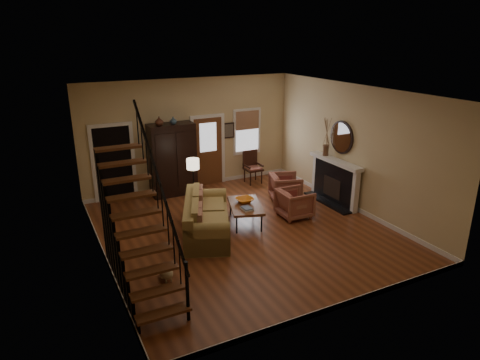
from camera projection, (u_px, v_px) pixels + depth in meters
name	position (u px, v px, depth m)	size (l,w,h in m)	color
room	(199.00, 155.00, 11.13)	(7.00, 7.33, 3.30)	brown
staircase	(137.00, 208.00, 7.51)	(0.94, 2.80, 3.20)	brown
fireplace	(336.00, 177.00, 11.82)	(0.33, 1.95, 2.30)	black
armoire	(172.00, 160.00, 12.33)	(1.30, 0.60, 2.10)	black
vase_a	(159.00, 121.00, 11.71)	(0.24, 0.24, 0.25)	#4C2619
vase_b	(173.00, 120.00, 11.89)	(0.20, 0.20, 0.21)	#334C60
sofa	(207.00, 217.00, 10.01)	(0.99, 2.30, 0.86)	#A2894A
coffee_table	(245.00, 214.00, 10.65)	(0.75, 1.29, 0.49)	brown
bowl	(244.00, 200.00, 10.70)	(0.44, 0.44, 0.11)	orange
books	(247.00, 208.00, 10.26)	(0.24, 0.32, 0.06)	beige
armchair_left	(295.00, 203.00, 10.98)	(0.78, 0.81, 0.73)	maroon
armchair_right	(285.00, 188.00, 12.06)	(0.81, 0.83, 0.76)	maroon
floor_lamp	(194.00, 185.00, 11.26)	(0.33, 0.33, 1.43)	black
side_chair	(253.00, 167.00, 13.42)	(0.54, 0.54, 1.02)	#331910
dog	(166.00, 273.00, 8.19)	(0.24, 0.41, 0.30)	tan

